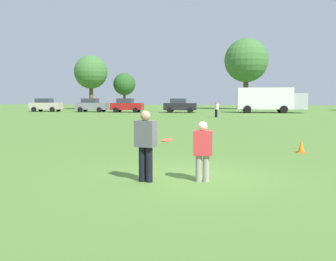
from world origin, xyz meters
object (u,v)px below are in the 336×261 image
Objects in this scene: parked_car_near_left at (46,105)px; parked_car_mid_right at (180,105)px; player_defender at (203,148)px; frisbee at (167,140)px; bystander_sideline_watcher at (216,109)px; traffic_cone at (301,147)px; player_thrower at (146,142)px; parked_car_center at (127,105)px; parked_car_mid_left at (92,105)px; box_truck at (270,99)px.

parked_car_near_left and parked_car_mid_right have the same top height.
player_defender is 0.91m from frisbee.
frisbee is at bearing -89.84° from bystander_sideline_watcher.
traffic_cone is at bearing -74.92° from parked_car_mid_right.
player_thrower is 41.46m from parked_car_center.
parked_car_near_left is (-23.31, 40.07, -0.05)m from player_thrower.
parked_car_near_left is (-23.85, 40.13, -0.12)m from frisbee.
parked_car_mid_left is 2.72× the size of bystander_sideline_watcher.
parked_car_mid_right reaches higher than player_thrower.
traffic_cone is (3.23, 5.41, -0.59)m from player_defender.
player_defender is 6.33m from traffic_cone.
box_truck is at bearing 62.38° from bystander_sideline_watcher.
parked_car_near_left is at bearing -179.37° from parked_car_mid_left.
frisbee is 41.67m from parked_car_center.
parked_car_near_left reaches higher than traffic_cone.
frisbee is 41.68m from box_truck.
player_defender is 41.27m from box_truck.
player_defender is 3.07× the size of traffic_cone.
player_defender is at bearing 20.06° from frisbee.
frisbee is at bearing -66.78° from parked_car_mid_left.
bystander_sideline_watcher is at bearing 89.12° from player_thrower.
parked_car_mid_right reaches higher than frisbee.
player_defender is 0.17× the size of box_truck.
player_thrower is 46.36m from parked_car_near_left.
box_truck is (18.37, 1.39, 0.83)m from parked_car_center.
frisbee is 0.06× the size of parked_car_center.
parked_car_mid_left reaches higher than player_defender.
frisbee is at bearing -72.91° from parked_car_center.
player_defender is 41.64m from parked_car_center.
box_truck reaches higher than parked_car_mid_left.
player_defender is 0.35× the size of parked_car_mid_left.
parked_car_center is 18.44m from box_truck.
box_truck reaches higher than parked_car_center.
parked_car_mid_right is (12.03, -0.06, 0.00)m from parked_car_mid_left.
parked_car_mid_right is 2.72× the size of bystander_sideline_watcher.
parked_car_mid_left is (6.60, 0.07, 0.00)m from parked_car_near_left.
parked_car_mid_left is 20.30m from bystander_sideline_watcher.
parked_car_mid_left is at bearing 114.37° from player_defender.
parked_car_mid_right is 11.43m from box_truck.
parked_car_mid_right is (18.63, 0.01, 0.00)m from parked_car_near_left.
parked_car_center is at bearing 115.53° from traffic_cone.
parked_car_mid_right is (-9.27, 34.43, 0.69)m from traffic_cone.
parked_car_near_left is at bearing 120.72° from frisbee.
player_defender is at bearing -120.81° from traffic_cone.
player_thrower is at bearing -99.19° from box_truck.
parked_car_near_left is 26.09m from bystander_sideline_watcher.
box_truck is (6.12, 41.22, 0.71)m from frisbee.
parked_car_near_left is at bearing 155.62° from bystander_sideline_watcher.
box_truck is at bearing 86.66° from traffic_cone.
parked_car_mid_right is at bearing 0.04° from parked_car_near_left.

